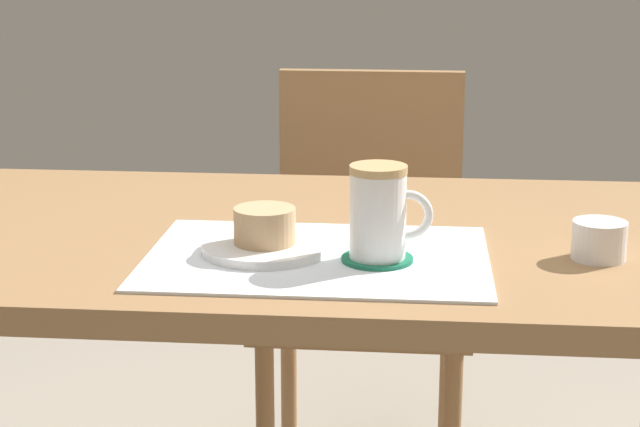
# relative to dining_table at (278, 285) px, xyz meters

# --- Properties ---
(dining_table) EXTENTS (1.34, 0.70, 0.75)m
(dining_table) POSITION_rel_dining_table_xyz_m (0.00, 0.00, 0.00)
(dining_table) COLOR #997047
(dining_table) RESTS_ON ground_plane
(wooden_chair) EXTENTS (0.42, 0.42, 0.88)m
(wooden_chair) POSITION_rel_dining_table_xyz_m (0.10, 0.66, -0.18)
(wooden_chair) COLOR #997047
(wooden_chair) RESTS_ON ground_plane
(placemat) EXTENTS (0.44, 0.32, 0.00)m
(placemat) POSITION_rel_dining_table_xyz_m (0.07, -0.14, 0.09)
(placemat) COLOR white
(placemat) RESTS_ON dining_table
(pastry_plate) EXTENTS (0.17, 0.17, 0.01)m
(pastry_plate) POSITION_rel_dining_table_xyz_m (0.00, -0.12, 0.09)
(pastry_plate) COLOR white
(pastry_plate) RESTS_ON placemat
(pastry) EXTENTS (0.08, 0.08, 0.05)m
(pastry) POSITION_rel_dining_table_xyz_m (0.00, -0.12, 0.12)
(pastry) COLOR tan
(pastry) RESTS_ON pastry_plate
(coffee_coaster) EXTENTS (0.09, 0.09, 0.00)m
(coffee_coaster) POSITION_rel_dining_table_xyz_m (0.15, -0.15, 0.09)
(coffee_coaster) COLOR #196B4C
(coffee_coaster) RESTS_ON placemat
(coffee_mug) EXTENTS (0.11, 0.07, 0.12)m
(coffee_mug) POSITION_rel_dining_table_xyz_m (0.15, -0.15, 0.15)
(coffee_mug) COLOR white
(coffee_mug) RESTS_ON coffee_coaster
(sugar_bowl) EXTENTS (0.07, 0.07, 0.05)m
(sugar_bowl) POSITION_rel_dining_table_xyz_m (0.43, -0.10, 0.11)
(sugar_bowl) COLOR white
(sugar_bowl) RESTS_ON dining_table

